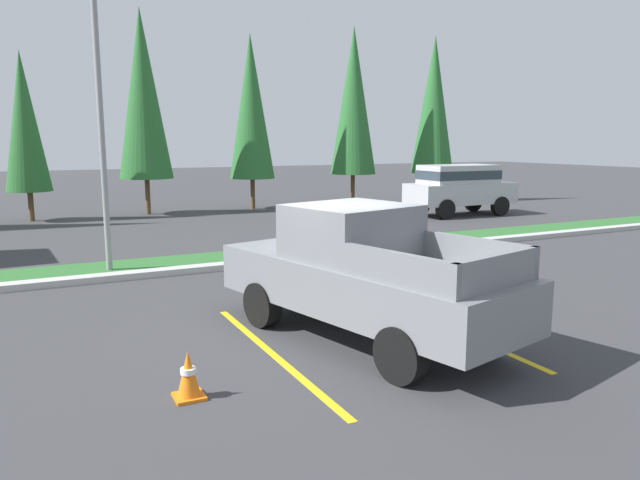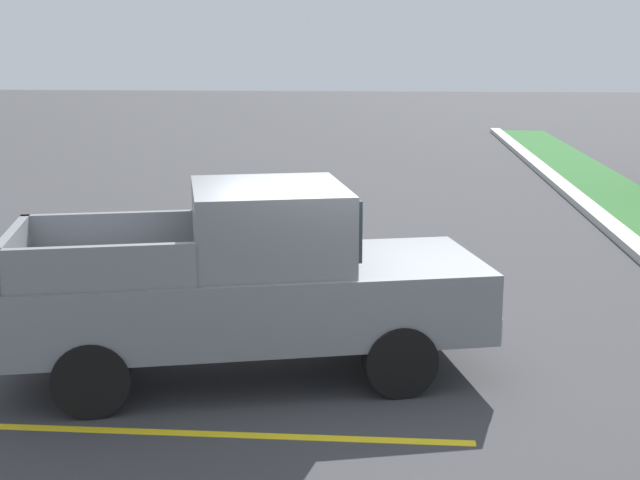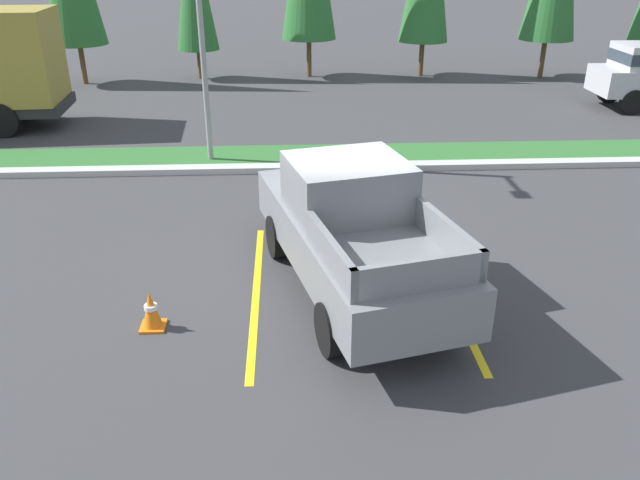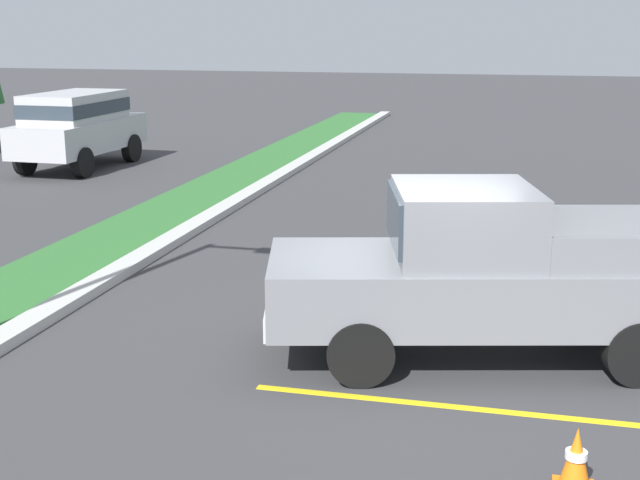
# 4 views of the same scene
# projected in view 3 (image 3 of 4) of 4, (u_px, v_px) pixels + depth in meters

# --- Properties ---
(ground_plane) EXTENTS (120.00, 120.00, 0.00)m
(ground_plane) POSITION_uv_depth(u_px,v_px,m) (341.00, 263.00, 11.10)
(ground_plane) COLOR #38383A
(parking_line_near) EXTENTS (0.12, 4.80, 0.01)m
(parking_line_near) POSITION_uv_depth(u_px,v_px,m) (256.00, 292.00, 10.20)
(parking_line_near) COLOR yellow
(parking_line_near) RESTS_ON ground
(parking_line_far) EXTENTS (0.12, 4.80, 0.01)m
(parking_line_far) POSITION_uv_depth(u_px,v_px,m) (446.00, 287.00, 10.35)
(parking_line_far) COLOR yellow
(parking_line_far) RESTS_ON ground
(curb_strip) EXTENTS (56.00, 0.40, 0.15)m
(curb_strip) POSITION_uv_depth(u_px,v_px,m) (324.00, 167.00, 15.58)
(curb_strip) COLOR #B2B2AD
(curb_strip) RESTS_ON ground
(grass_median) EXTENTS (56.00, 1.80, 0.06)m
(grass_median) POSITION_uv_depth(u_px,v_px,m) (321.00, 155.00, 16.59)
(grass_median) COLOR #2D662D
(grass_median) RESTS_ON ground
(pickup_truck_main) EXTENTS (3.10, 5.52, 2.10)m
(pickup_truck_main) POSITION_uv_depth(u_px,v_px,m) (352.00, 230.00, 9.87)
(pickup_truck_main) COLOR black
(pickup_truck_main) RESTS_ON ground
(traffic_cone) EXTENTS (0.36, 0.36, 0.60)m
(traffic_cone) POSITION_uv_depth(u_px,v_px,m) (151.00, 310.00, 9.14)
(traffic_cone) COLOR orange
(traffic_cone) RESTS_ON ground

